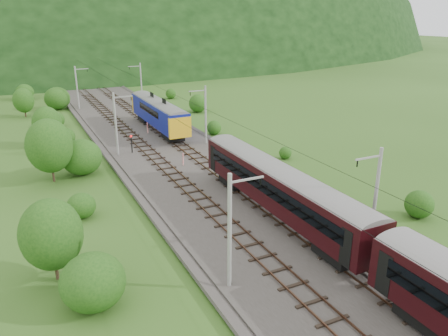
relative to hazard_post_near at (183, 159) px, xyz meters
name	(u,v)px	position (x,y,z in m)	size (l,w,h in m)	color
ground	(305,267)	(0.14, -24.39, -1.04)	(600.00, 600.00, 0.00)	#2E4F18
railbed	(241,212)	(0.14, -14.39, -0.89)	(14.00, 220.00, 0.30)	#38332D
track_left	(217,215)	(-2.26, -14.39, -0.67)	(2.40, 220.00, 0.27)	#523423
track_right	(263,205)	(2.54, -14.39, -0.67)	(2.40, 220.00, 0.27)	#523423
catenary_left	(116,123)	(-5.98, 7.61, 3.46)	(2.54, 192.28, 8.00)	gray
catenary_right	(205,113)	(6.27, 7.61, 3.46)	(2.54, 192.28, 8.00)	gray
overhead_wires	(242,140)	(0.14, -14.39, 6.06)	(4.83, 198.00, 0.03)	black
mountain_main	(37,45)	(0.14, 235.61, -1.04)	(504.00, 360.00, 244.00)	black
hazard_post_near	(183,159)	(0.00, 0.00, 0.00)	(0.16, 0.16, 1.48)	red
hazard_post_far	(148,128)	(0.50, 16.30, 0.09)	(0.18, 0.18, 1.66)	red
signal	(132,142)	(-4.22, 7.64, 0.63)	(0.26, 0.26, 2.34)	black
vegetation_left	(69,172)	(-13.36, -3.75, 1.78)	(11.22, 146.60, 7.06)	#1C4813
vegetation_right	(324,166)	(12.97, -10.13, 0.28)	(7.02, 110.59, 3.18)	#1C4813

